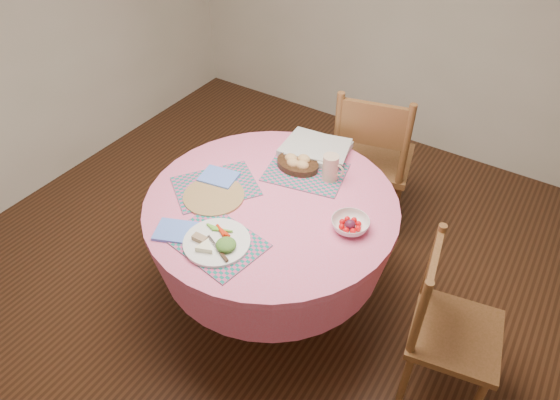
{
  "coord_description": "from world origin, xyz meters",
  "views": [
    {
      "loc": [
        1.02,
        -1.51,
        2.33
      ],
      "look_at": [
        0.05,
        0.0,
        0.78
      ],
      "focal_mm": 32.0,
      "sensor_mm": 36.0,
      "label": 1
    }
  ],
  "objects": [
    {
      "name": "newspaper_stack",
      "position": [
        -0.02,
        0.47,
        0.78
      ],
      "size": [
        0.39,
        0.32,
        0.04
      ],
      "rotation": [
        0.0,
        0.0,
        0.1
      ],
      "color": "silver",
      "rests_on": "dining_table"
    },
    {
      "name": "placemat_left",
      "position": [
        -0.3,
        -0.06,
        0.75
      ],
      "size": [
        0.48,
        0.5,
        0.01
      ],
      "primitive_type": "cube",
      "rotation": [
        0.0,
        0.0,
        0.94
      ],
      "color": "#136F65",
      "rests_on": "dining_table"
    },
    {
      "name": "ground",
      "position": [
        0.0,
        0.0,
        0.0
      ],
      "size": [
        4.0,
        4.0,
        0.0
      ],
      "primitive_type": "plane",
      "color": "#331C0F",
      "rests_on": "ground"
    },
    {
      "name": "chair_right",
      "position": [
        0.93,
        -0.0,
        0.46
      ],
      "size": [
        0.46,
        0.47,
        0.88
      ],
      "rotation": [
        0.0,
        0.0,
        1.75
      ],
      "color": "brown",
      "rests_on": "ground"
    },
    {
      "name": "wicker_trivet",
      "position": [
        -0.25,
        -0.13,
        0.76
      ],
      "size": [
        0.3,
        0.3,
        0.01
      ],
      "primitive_type": "cylinder",
      "color": "olive",
      "rests_on": "dining_table"
    },
    {
      "name": "latte_mug",
      "position": [
        0.16,
        0.3,
        0.82
      ],
      "size": [
        0.12,
        0.08,
        0.14
      ],
      "color": "#CDA98C",
      "rests_on": "placemat_back"
    },
    {
      "name": "placemat_back",
      "position": [
        0.03,
        0.28,
        0.75
      ],
      "size": [
        0.45,
        0.37,
        0.01
      ],
      "primitive_type": "cube",
      "rotation": [
        0.0,
        0.0,
        0.2
      ],
      "color": "#136F65",
      "rests_on": "dining_table"
    },
    {
      "name": "fruit_bowl",
      "position": [
        0.41,
        0.03,
        0.78
      ],
      "size": [
        0.19,
        0.19,
        0.05
      ],
      "rotation": [
        0.0,
        0.0,
        -0.12
      ],
      "color": "white",
      "rests_on": "dining_table"
    },
    {
      "name": "dinner_plate",
      "position": [
        -0.04,
        -0.38,
        0.77
      ],
      "size": [
        0.3,
        0.3,
        0.05
      ],
      "rotation": [
        0.0,
        0.0,
        0.01
      ],
      "color": "white",
      "rests_on": "placemat_front"
    },
    {
      "name": "bread_bowl",
      "position": [
        -0.03,
        0.29,
        0.78
      ],
      "size": [
        0.23,
        0.23,
        0.08
      ],
      "color": "black",
      "rests_on": "placemat_back"
    },
    {
      "name": "napkin_near",
      "position": [
        -0.24,
        -0.41,
        0.76
      ],
      "size": [
        0.22,
        0.2,
        0.01
      ],
      "primitive_type": "cube",
      "rotation": [
        0.0,
        0.0,
        0.39
      ],
      "color": "#5B80EB",
      "rests_on": "dining_table"
    },
    {
      "name": "dining_table",
      "position": [
        0.0,
        0.0,
        0.56
      ],
      "size": [
        1.24,
        1.24,
        0.75
      ],
      "color": "pink",
      "rests_on": "ground"
    },
    {
      "name": "placemat_front",
      "position": [
        -0.05,
        -0.36,
        0.75
      ],
      "size": [
        0.44,
        0.36,
        0.01
      ],
      "primitive_type": "cube",
      "rotation": [
        0.0,
        0.0,
        -0.16
      ],
      "color": "#136F65",
      "rests_on": "dining_table"
    },
    {
      "name": "napkin_far",
      "position": [
        -0.32,
        -0.0,
        0.76
      ],
      "size": [
        0.2,
        0.17,
        0.01
      ],
      "primitive_type": "cube",
      "rotation": [
        0.0,
        0.0,
        0.18
      ],
      "color": "#5B80EB",
      "rests_on": "placemat_left"
    },
    {
      "name": "chair_back",
      "position": [
        0.15,
        0.88,
        0.53
      ],
      "size": [
        0.56,
        0.55,
        1.02
      ],
      "rotation": [
        0.0,
        0.0,
        3.38
      ],
      "color": "brown",
      "rests_on": "ground"
    }
  ]
}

